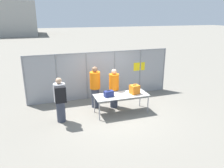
# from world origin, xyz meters

# --- Properties ---
(ground_plane) EXTENTS (120.00, 120.00, 0.00)m
(ground_plane) POSITION_xyz_m (0.00, 0.00, 0.00)
(ground_plane) COLOR slate
(fence_section) EXTENTS (6.76, 0.07, 2.18)m
(fence_section) POSITION_xyz_m (0.01, 1.82, 1.14)
(fence_section) COLOR gray
(fence_section) RESTS_ON ground_plane
(inspection_table) EXTENTS (2.13, 0.85, 0.77)m
(inspection_table) POSITION_xyz_m (0.26, -0.14, 0.72)
(inspection_table) COLOR #B2B2AD
(inspection_table) RESTS_ON ground_plane
(suitcase_navy) EXTENTS (0.38, 0.26, 0.25)m
(suitcase_navy) POSITION_xyz_m (-0.27, -0.17, 0.88)
(suitcase_navy) COLOR navy
(suitcase_navy) RESTS_ON inspection_table
(suitcase_orange) EXTENTS (0.39, 0.37, 0.37)m
(suitcase_orange) POSITION_xyz_m (0.81, -0.17, 0.94)
(suitcase_orange) COLOR orange
(suitcase_orange) RESTS_ON inspection_table
(traveler_hooded) EXTENTS (0.42, 0.64, 1.68)m
(traveler_hooded) POSITION_xyz_m (-2.09, -0.19, 0.92)
(traveler_hooded) COLOR #383D4C
(traveler_hooded) RESTS_ON ground_plane
(security_worker_near) EXTENTS (0.41, 0.41, 1.67)m
(security_worker_near) POSITION_xyz_m (0.18, 0.50, 0.86)
(security_worker_near) COLOR #383D4C
(security_worker_near) RESTS_ON ground_plane
(security_worker_far) EXTENTS (0.44, 0.44, 1.77)m
(security_worker_far) POSITION_xyz_m (-0.57, 0.75, 0.91)
(security_worker_far) COLOR #383D4C
(security_worker_far) RESTS_ON ground_plane
(utility_trailer) EXTENTS (4.50, 2.09, 0.61)m
(utility_trailer) POSITION_xyz_m (0.62, 4.62, 0.37)
(utility_trailer) COLOR #B2B2B7
(utility_trailer) RESTS_ON ground_plane
(distant_hangar) EXTENTS (10.28, 11.40, 6.05)m
(distant_hangar) POSITION_xyz_m (-7.58, 39.36, 3.02)
(distant_hangar) COLOR #999993
(distant_hangar) RESTS_ON ground_plane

